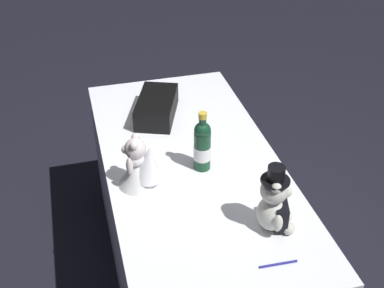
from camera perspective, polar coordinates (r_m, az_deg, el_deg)
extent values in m
plane|color=black|center=(2.86, 0.00, -14.73)|extent=(12.00, 12.00, 0.00)
cube|color=white|center=(2.58, 0.00, -9.05)|extent=(1.66, 0.79, 0.79)
ellipsoid|color=silver|center=(1.98, 8.89, -7.69)|extent=(0.12, 0.11, 0.14)
cube|color=black|center=(1.98, 9.86, -7.68)|extent=(0.11, 0.08, 0.10)
sphere|color=silver|center=(1.90, 9.19, -5.16)|extent=(0.10, 0.10, 0.10)
sphere|color=silver|center=(1.91, 10.49, -5.30)|extent=(0.04, 0.04, 0.04)
sphere|color=silver|center=(1.85, 9.44, -4.90)|extent=(0.04, 0.04, 0.04)
sphere|color=silver|center=(1.90, 9.18, -3.49)|extent=(0.04, 0.04, 0.04)
ellipsoid|color=silver|center=(1.93, 9.59, -8.76)|extent=(0.04, 0.04, 0.08)
ellipsoid|color=silver|center=(2.02, 9.14, -6.23)|extent=(0.04, 0.04, 0.08)
sphere|color=silver|center=(1.99, 10.75, -9.25)|extent=(0.05, 0.05, 0.05)
sphere|color=silver|center=(2.04, 10.48, -7.93)|extent=(0.05, 0.05, 0.05)
cylinder|color=black|center=(1.87, 9.33, -4.04)|extent=(0.11, 0.11, 0.01)
cylinder|color=black|center=(1.85, 9.42, -3.28)|extent=(0.06, 0.06, 0.06)
cone|color=white|center=(2.16, -6.20, -2.93)|extent=(0.17, 0.17, 0.15)
ellipsoid|color=white|center=(2.13, -6.31, -1.61)|extent=(0.08, 0.07, 0.06)
sphere|color=silver|center=(2.10, -6.39, -0.52)|extent=(0.09, 0.09, 0.09)
sphere|color=silver|center=(2.11, -7.42, -0.62)|extent=(0.04, 0.04, 0.04)
sphere|color=silver|center=(2.10, -6.36, 0.78)|extent=(0.03, 0.03, 0.03)
sphere|color=silver|center=(2.05, -6.55, -0.21)|extent=(0.03, 0.03, 0.03)
ellipsoid|color=silver|center=(2.17, -6.72, -1.00)|extent=(0.03, 0.03, 0.08)
ellipsoid|color=silver|center=(2.10, -7.01, -2.49)|extent=(0.03, 0.03, 0.08)
cone|color=white|center=(2.13, -4.95, -2.08)|extent=(0.16, 0.17, 0.17)
cylinder|color=#154026|center=(2.23, 1.15, -0.74)|extent=(0.08, 0.08, 0.19)
sphere|color=#154026|center=(2.17, 1.19, 1.53)|extent=(0.07, 0.07, 0.07)
cylinder|color=#154026|center=(2.15, 1.20, 2.57)|extent=(0.03, 0.03, 0.07)
cylinder|color=gold|center=(2.13, 1.21, 3.21)|extent=(0.04, 0.04, 0.03)
cylinder|color=white|center=(2.24, 1.15, -0.93)|extent=(0.08, 0.08, 0.07)
cylinder|color=navy|center=(1.89, 9.66, -13.12)|extent=(0.02, 0.14, 0.01)
cone|color=silver|center=(1.91, 11.69, -12.70)|extent=(0.01, 0.01, 0.01)
cube|color=black|center=(2.63, -3.98, 4.16)|extent=(0.38, 0.29, 0.11)
cube|color=#B7B7BF|center=(2.59, -5.64, 3.57)|extent=(0.04, 0.02, 0.03)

